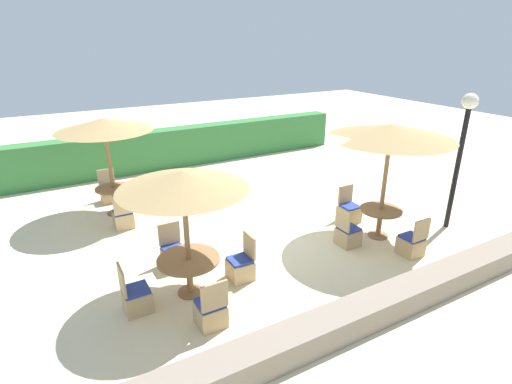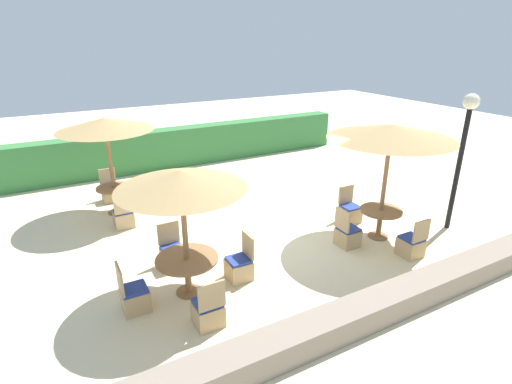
{
  "view_description": "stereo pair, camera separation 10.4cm",
  "coord_description": "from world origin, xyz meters",
  "px_view_note": "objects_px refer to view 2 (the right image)",
  "views": [
    {
      "loc": [
        -4.49,
        -7.42,
        4.54
      ],
      "look_at": [
        0.0,
        0.6,
        0.9
      ],
      "focal_mm": 28.0,
      "sensor_mm": 36.0,
      "label": 1
    },
    {
      "loc": [
        -4.4,
        -7.47,
        4.54
      ],
      "look_at": [
        0.0,
        0.6,
        0.9
      ],
      "focal_mm": 28.0,
      "sensor_mm": 36.0,
      "label": 2
    }
  ],
  "objects_px": {
    "patio_chair_back_left_north": "(110,192)",
    "patio_chair_front_right_west": "(347,235)",
    "patio_chair_front_right_north": "(349,212)",
    "patio_chair_front_left_east": "(240,267)",
    "parasol_back_left": "(105,125)",
    "lamp_post": "(465,136)",
    "patio_chair_front_left_west": "(134,297)",
    "round_table_front_left": "(187,265)",
    "patio_chair_back_left_south": "(124,217)",
    "patio_chair_back_left_east": "(151,198)",
    "round_table_front_right": "(380,216)",
    "patio_chair_front_right_south": "(411,245)",
    "patio_chair_front_left_south": "(208,311)",
    "patio_chair_front_left_north": "(173,255)",
    "round_table_back_left": "(115,194)",
    "parasol_front_left": "(181,180)",
    "parasol_front_right": "(391,132)"
  },
  "relations": [
    {
      "from": "round_table_front_left",
      "to": "patio_chair_front_left_east",
      "type": "distance_m",
      "value": 1.1
    },
    {
      "from": "patio_chair_back_left_east",
      "to": "round_table_front_right",
      "type": "distance_m",
      "value": 6.18
    },
    {
      "from": "patio_chair_front_right_south",
      "to": "parasol_front_left",
      "type": "bearing_deg",
      "value": 167.48
    },
    {
      "from": "patio_chair_back_left_north",
      "to": "patio_chair_back_left_south",
      "type": "distance_m",
      "value": 1.93
    },
    {
      "from": "round_table_front_left",
      "to": "patio_chair_front_left_north",
      "type": "bearing_deg",
      "value": 88.46
    },
    {
      "from": "round_table_back_left",
      "to": "parasol_front_right",
      "type": "height_order",
      "value": "parasol_front_right"
    },
    {
      "from": "patio_chair_front_left_south",
      "to": "patio_chair_front_left_north",
      "type": "bearing_deg",
      "value": 88.81
    },
    {
      "from": "parasol_front_right",
      "to": "lamp_post",
      "type": "bearing_deg",
      "value": -13.57
    },
    {
      "from": "parasol_back_left",
      "to": "round_table_front_left",
      "type": "bearing_deg",
      "value": -83.59
    },
    {
      "from": "patio_chair_back_left_east",
      "to": "patio_chair_front_right_north",
      "type": "distance_m",
      "value": 5.46
    },
    {
      "from": "patio_chair_front_right_north",
      "to": "patio_chair_back_left_south",
      "type": "bearing_deg",
      "value": -25.51
    },
    {
      "from": "round_table_back_left",
      "to": "patio_chair_front_right_west",
      "type": "xyz_separation_m",
      "value": [
        4.3,
        -4.42,
        -0.3
      ]
    },
    {
      "from": "patio_chair_back_left_east",
      "to": "patio_chair_front_right_west",
      "type": "height_order",
      "value": "same"
    },
    {
      "from": "patio_chair_front_left_west",
      "to": "patio_chair_front_right_west",
      "type": "bearing_deg",
      "value": 90.01
    },
    {
      "from": "parasol_back_left",
      "to": "patio_chair_front_right_north",
      "type": "xyz_separation_m",
      "value": [
        5.2,
        -3.46,
        -2.17
      ]
    },
    {
      "from": "patio_chair_front_right_south",
      "to": "round_table_front_left",
      "type": "relative_size",
      "value": 0.81
    },
    {
      "from": "round_table_front_right",
      "to": "patio_chair_front_right_south",
      "type": "height_order",
      "value": "patio_chair_front_right_south"
    },
    {
      "from": "patio_chair_front_right_west",
      "to": "patio_chair_front_right_south",
      "type": "bearing_deg",
      "value": 42.2
    },
    {
      "from": "patio_chair_back_left_north",
      "to": "patio_chair_front_right_west",
      "type": "distance_m",
      "value": 6.87
    },
    {
      "from": "patio_chair_front_left_south",
      "to": "patio_chair_back_left_south",
      "type": "bearing_deg",
      "value": 96.12
    },
    {
      "from": "round_table_front_right",
      "to": "patio_chair_front_left_south",
      "type": "height_order",
      "value": "patio_chair_front_left_south"
    },
    {
      "from": "round_table_front_right",
      "to": "patio_chair_front_left_north",
      "type": "xyz_separation_m",
      "value": [
        -4.73,
        1.1,
        -0.28
      ]
    },
    {
      "from": "patio_chair_front_right_west",
      "to": "parasol_front_right",
      "type": "bearing_deg",
      "value": 87.95
    },
    {
      "from": "patio_chair_back_left_south",
      "to": "round_table_front_left",
      "type": "height_order",
      "value": "patio_chair_back_left_south"
    },
    {
      "from": "patio_chair_front_right_north",
      "to": "patio_chair_front_left_east",
      "type": "xyz_separation_m",
      "value": [
        -3.65,
        -0.97,
        0.0
      ]
    },
    {
      "from": "patio_chair_back_left_east",
      "to": "round_table_front_left",
      "type": "bearing_deg",
      "value": 174.05
    },
    {
      "from": "round_table_front_right",
      "to": "patio_chair_front_left_north",
      "type": "bearing_deg",
      "value": 166.9
    },
    {
      "from": "lamp_post",
      "to": "patio_chair_front_left_west",
      "type": "xyz_separation_m",
      "value": [
        -7.66,
        0.49,
        -2.09
      ]
    },
    {
      "from": "round_table_back_left",
      "to": "patio_chair_front_left_north",
      "type": "relative_size",
      "value": 0.99
    },
    {
      "from": "patio_chair_front_left_east",
      "to": "patio_chair_back_left_east",
      "type": "bearing_deg",
      "value": 7.71
    },
    {
      "from": "parasol_back_left",
      "to": "patio_chair_back_left_east",
      "type": "relative_size",
      "value": 2.8
    },
    {
      "from": "parasol_front_left",
      "to": "patio_chair_front_left_east",
      "type": "height_order",
      "value": "parasol_front_left"
    },
    {
      "from": "parasol_front_left",
      "to": "round_table_front_right",
      "type": "bearing_deg",
      "value": -0.78
    },
    {
      "from": "round_table_front_left",
      "to": "patio_chair_front_left_north",
      "type": "relative_size",
      "value": 1.24
    },
    {
      "from": "patio_chair_front_left_north",
      "to": "round_table_back_left",
      "type": "bearing_deg",
      "value": -81.18
    },
    {
      "from": "patio_chair_front_left_south",
      "to": "patio_chair_back_left_east",
      "type": "bearing_deg",
      "value": 85.02
    },
    {
      "from": "patio_chair_back_left_north",
      "to": "patio_chair_front_right_west",
      "type": "height_order",
      "value": "same"
    },
    {
      "from": "lamp_post",
      "to": "parasol_front_right",
      "type": "bearing_deg",
      "value": 166.43
    },
    {
      "from": "parasol_front_right",
      "to": "patio_chair_front_right_west",
      "type": "relative_size",
      "value": 2.99
    },
    {
      "from": "patio_chair_front_left_east",
      "to": "round_table_front_left",
      "type": "bearing_deg",
      "value": 87.98
    },
    {
      "from": "parasol_back_left",
      "to": "patio_chair_front_left_east",
      "type": "relative_size",
      "value": 2.8
    },
    {
      "from": "round_table_back_left",
      "to": "parasol_front_left",
      "type": "distance_m",
      "value": 4.73
    },
    {
      "from": "patio_chair_back_left_south",
      "to": "patio_chair_front_right_north",
      "type": "height_order",
      "value": "same"
    },
    {
      "from": "patio_chair_front_left_east",
      "to": "patio_chair_back_left_north",
      "type": "bearing_deg",
      "value": 15.88
    },
    {
      "from": "parasol_back_left",
      "to": "round_table_back_left",
      "type": "distance_m",
      "value": 1.87
    },
    {
      "from": "patio_chair_front_left_east",
      "to": "patio_chair_front_right_north",
      "type": "bearing_deg",
      "value": -75.18
    },
    {
      "from": "patio_chair_front_right_north",
      "to": "patio_chair_front_right_west",
      "type": "bearing_deg",
      "value": 47.07
    },
    {
      "from": "lamp_post",
      "to": "patio_chair_front_right_west",
      "type": "bearing_deg",
      "value": 170.18
    },
    {
      "from": "parasol_back_left",
      "to": "parasol_front_left",
      "type": "bearing_deg",
      "value": -83.59
    },
    {
      "from": "patio_chair_back_left_east",
      "to": "patio_chair_back_left_south",
      "type": "bearing_deg",
      "value": 135.49
    }
  ]
}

